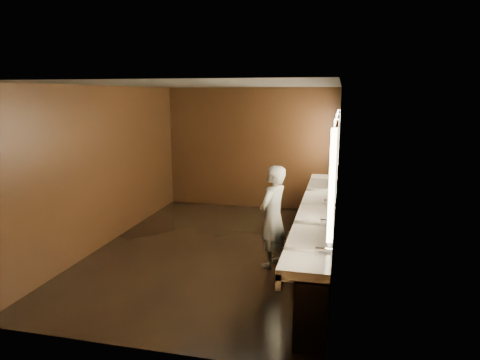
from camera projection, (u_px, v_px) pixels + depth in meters
name	position (u px, v px, depth m)	size (l,w,h in m)	color
floor	(215.00, 250.00, 7.42)	(6.00, 6.00, 0.00)	black
ceiling	(213.00, 85.00, 6.86)	(4.00, 6.00, 0.02)	#2D2D2B
wall_back	(251.00, 148.00, 10.00)	(4.00, 0.02, 2.80)	black
wall_front	(128.00, 222.00, 4.28)	(4.00, 0.02, 2.80)	black
wall_left	(106.00, 166.00, 7.59)	(0.02, 6.00, 2.80)	black
wall_right	(337.00, 176.00, 6.69)	(0.02, 6.00, 2.80)	black
sink_counter	(321.00, 230.00, 6.92)	(0.55, 5.40, 1.01)	black
mirror_band	(336.00, 154.00, 6.62)	(0.06, 5.03, 1.15)	#FFE5B5
person	(273.00, 216.00, 6.60)	(0.58, 0.38, 1.60)	#7EA2BB
trash_bin	(303.00, 262.00, 6.23)	(0.32, 0.32, 0.50)	black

